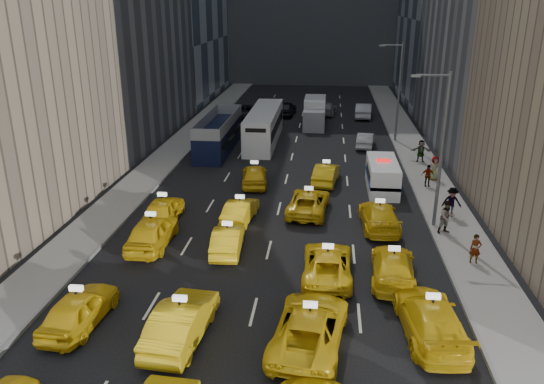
{
  "coord_description": "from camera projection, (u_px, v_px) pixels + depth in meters",
  "views": [
    {
      "loc": [
        2.84,
        -17.4,
        12.59
      ],
      "look_at": [
        -0.2,
        11.56,
        2.0
      ],
      "focal_mm": 35.0,
      "sensor_mm": 36.0,
      "label": 1
    }
  ],
  "objects": [
    {
      "name": "misc_car_1",
      "position": [
        249.0,
        111.0,
        59.28
      ],
      "size": [
        3.16,
        6.05,
        1.63
      ],
      "primitive_type": "imported",
      "rotation": [
        0.0,
        0.0,
        3.22
      ],
      "color": "black",
      "rests_on": "ground"
    },
    {
      "name": "pedestrian_4",
      "position": [
        434.0,
        168.0,
        38.64
      ],
      "size": [
        0.96,
        0.7,
        1.76
      ],
      "primitive_type": "imported",
      "rotation": [
        0.0,
        0.0,
        0.3
      ],
      "color": "gray",
      "rests_on": "sidewalk_east"
    },
    {
      "name": "pedestrian_0",
      "position": [
        475.0,
        249.0,
        26.37
      ],
      "size": [
        0.57,
        0.39,
        1.53
      ],
      "primitive_type": "imported",
      "rotation": [
        0.0,
        0.0,
        -0.04
      ],
      "color": "gray",
      "rests_on": "sidewalk_east"
    },
    {
      "name": "sidewalk_east",
      "position": [
        420.0,
        163.0,
        43.16
      ],
      "size": [
        3.0,
        90.0,
        0.15
      ],
      "primitive_type": "cube",
      "color": "gray",
      "rests_on": "ground"
    },
    {
      "name": "taxi_9",
      "position": [
        228.0,
        239.0,
        27.99
      ],
      "size": [
        1.71,
        4.24,
        1.37
      ],
      "primitive_type": "imported",
      "rotation": [
        0.0,
        0.0,
        3.2
      ],
      "color": "gold",
      "rests_on": "ground"
    },
    {
      "name": "taxi_14",
      "position": [
        309.0,
        202.0,
        33.07
      ],
      "size": [
        2.77,
        5.21,
        1.39
      ],
      "primitive_type": "imported",
      "rotation": [
        0.0,
        0.0,
        3.05
      ],
      "color": "gold",
      "rests_on": "ground"
    },
    {
      "name": "taxi_12",
      "position": [
        163.0,
        210.0,
        31.69
      ],
      "size": [
        1.89,
        4.52,
        1.53
      ],
      "primitive_type": "imported",
      "rotation": [
        0.0,
        0.0,
        3.16
      ],
      "color": "gold",
      "rests_on": "ground"
    },
    {
      "name": "pedestrian_1",
      "position": [
        447.0,
        217.0,
        29.71
      ],
      "size": [
        1.06,
        0.83,
        1.92
      ],
      "primitive_type": "imported",
      "rotation": [
        0.0,
        0.0,
        0.39
      ],
      "color": "gray",
      "rests_on": "sidewalk_east"
    },
    {
      "name": "pedestrian_2",
      "position": [
        452.0,
        202.0,
        32.05
      ],
      "size": [
        1.19,
        0.51,
        1.83
      ],
      "primitive_type": "imported",
      "rotation": [
        0.0,
        0.0,
        0.02
      ],
      "color": "gray",
      "rests_on": "sidewalk_east"
    },
    {
      "name": "taxi_7",
      "position": [
        431.0,
        318.0,
        20.84
      ],
      "size": [
        2.64,
        5.58,
        1.57
      ],
      "primitive_type": "imported",
      "rotation": [
        0.0,
        0.0,
        3.22
      ],
      "color": "gold",
      "rests_on": "ground"
    },
    {
      "name": "pedestrian_3",
      "position": [
        428.0,
        176.0,
        37.28
      ],
      "size": [
        0.93,
        0.43,
        1.57
      ],
      "primitive_type": "imported",
      "rotation": [
        0.0,
        0.0,
        0.01
      ],
      "color": "gray",
      "rests_on": "sidewalk_east"
    },
    {
      "name": "taxi_4",
      "position": [
        79.0,
        309.0,
        21.55
      ],
      "size": [
        2.09,
        4.5,
        1.49
      ],
      "primitive_type": "imported",
      "rotation": [
        0.0,
        0.0,
        3.06
      ],
      "color": "gold",
      "rests_on": "ground"
    },
    {
      "name": "box_truck",
      "position": [
        315.0,
        113.0,
        55.48
      ],
      "size": [
        2.29,
        6.4,
        2.91
      ],
      "rotation": [
        0.0,
        0.0,
        -0.02
      ],
      "color": "silver",
      "rests_on": "ground"
    },
    {
      "name": "taxi_16",
      "position": [
        255.0,
        175.0,
        38.0
      ],
      "size": [
        2.31,
        4.59,
        1.5
      ],
      "primitive_type": "imported",
      "rotation": [
        0.0,
        0.0,
        3.27
      ],
      "color": "gold",
      "rests_on": "ground"
    },
    {
      "name": "ground",
      "position": [
        246.0,
        340.0,
        20.85
      ],
      "size": [
        160.0,
        160.0,
        0.0
      ],
      "primitive_type": "plane",
      "color": "black",
      "rests_on": "ground"
    },
    {
      "name": "taxi_5",
      "position": [
        181.0,
        321.0,
        20.63
      ],
      "size": [
        2.12,
        5.02,
        1.61
      ],
      "primitive_type": "imported",
      "rotation": [
        0.0,
        0.0,
        3.06
      ],
      "color": "gold",
      "rests_on": "ground"
    },
    {
      "name": "taxi_8",
      "position": [
        152.0,
        232.0,
        28.54
      ],
      "size": [
        1.98,
        4.85,
        1.65
      ],
      "primitive_type": "imported",
      "rotation": [
        0.0,
        0.0,
        3.15
      ],
      "color": "gold",
      "rests_on": "ground"
    },
    {
      "name": "curb_east",
      "position": [
        402.0,
        162.0,
        43.3
      ],
      "size": [
        0.15,
        90.0,
        0.18
      ],
      "primitive_type": "cube",
      "color": "slate",
      "rests_on": "ground"
    },
    {
      "name": "taxi_13",
      "position": [
        240.0,
        210.0,
        31.82
      ],
      "size": [
        1.85,
        4.2,
        1.34
      ],
      "primitive_type": "imported",
      "rotation": [
        0.0,
        0.0,
        3.03
      ],
      "color": "gold",
      "rests_on": "ground"
    },
    {
      "name": "misc_car_0",
      "position": [
        365.0,
        140.0,
        47.86
      ],
      "size": [
        1.87,
        4.18,
        1.33
      ],
      "primitive_type": "imported",
      "rotation": [
        0.0,
        0.0,
        3.03
      ],
      "color": "#9FA2A6",
      "rests_on": "ground"
    },
    {
      "name": "streetlight_near",
      "position": [
        440.0,
        146.0,
        29.48
      ],
      "size": [
        2.15,
        0.22,
        9.0
      ],
      "color": "#595B60",
      "rests_on": "ground"
    },
    {
      "name": "double_decker",
      "position": [
        219.0,
        133.0,
        46.72
      ],
      "size": [
        3.46,
        10.69,
        3.06
      ],
      "rotation": [
        0.0,
        0.0,
        0.1
      ],
      "color": "black",
      "rests_on": "ground"
    },
    {
      "name": "taxi_6",
      "position": [
        310.0,
        327.0,
        20.32
      ],
      "size": [
        3.26,
        5.84,
        1.54
      ],
      "primitive_type": "imported",
      "rotation": [
        0.0,
        0.0,
        3.01
      ],
      "color": "gold",
      "rests_on": "ground"
    },
    {
      "name": "taxi_17",
      "position": [
        326.0,
        174.0,
        38.42
      ],
      "size": [
        2.08,
        4.49,
        1.43
      ],
      "primitive_type": "imported",
      "rotation": [
        0.0,
        0.0,
        3.01
      ],
      "color": "gold",
      "rests_on": "ground"
    },
    {
      "name": "misc_car_4",
      "position": [
        363.0,
        110.0,
        59.83
      ],
      "size": [
        2.12,
        5.11,
        1.64
      ],
      "primitive_type": "imported",
      "rotation": [
        0.0,
        0.0,
        3.07
      ],
      "color": "#9EA1A5",
      "rests_on": "ground"
    },
    {
      "name": "nypd_van",
      "position": [
        382.0,
        176.0,
        36.97
      ],
      "size": [
        2.06,
        5.2,
        2.22
      ],
      "rotation": [
        0.0,
        0.0,
        -0.01
      ],
      "color": "white",
      "rests_on": "ground"
    },
    {
      "name": "streetlight_far",
      "position": [
        398.0,
        89.0,
        48.17
      ],
      "size": [
        2.15,
        0.22,
        9.0
      ],
      "color": "#595B60",
      "rests_on": "ground"
    },
    {
      "name": "curb_west",
      "position": [
        185.0,
        156.0,
        45.07
      ],
      "size": [
        0.15,
        90.0,
        0.18
      ],
      "primitive_type": "cube",
      "color": "slate",
      "rests_on": "ground"
    },
    {
      "name": "pedestrian_5",
      "position": [
        421.0,
        151.0,
        42.96
      ],
      "size": [
        1.69,
        0.54,
        1.8
      ],
      "primitive_type": "imported",
      "rotation": [
        0.0,
        0.0,
        -0.04
      ],
      "color": "gray",
      "rests_on": "sidewalk_east"
    },
    {
      "name": "misc_car_2",
      "position": [
        327.0,
        108.0,
        61.48
      ],
      "size": [
        2.6,
        5.09,
        1.41
      ],
      "primitive_type": "imported",
      "rotation": [
        0.0,
        0.0,
        3.01
      ],
      "color": "gray",
      "rests_on": "ground"
    },
    {
      "name": "taxi_10",
      "position": [
        327.0,
        263.0,
        25.38
      ],
      "size": [
        2.33,
        5.02,
        1.39
      ],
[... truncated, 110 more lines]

